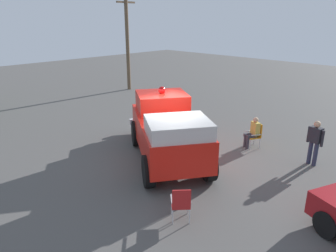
# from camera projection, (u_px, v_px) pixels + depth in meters

# --- Properties ---
(ground_plane) EXTENTS (60.00, 60.00, 0.00)m
(ground_plane) POSITION_uv_depth(u_px,v_px,m) (173.00, 160.00, 11.92)
(ground_plane) COLOR #514F4C
(vintage_fire_truck) EXTENTS (6.16, 5.10, 2.59)m
(vintage_fire_truck) POSITION_uv_depth(u_px,v_px,m) (167.00, 128.00, 11.71)
(vintage_fire_truck) COLOR black
(vintage_fire_truck) RESTS_ON ground
(lawn_chair_near_truck) EXTENTS (0.67, 0.67, 1.02)m
(lawn_chair_near_truck) POSITION_uv_depth(u_px,v_px,m) (256.00, 133.00, 12.92)
(lawn_chair_near_truck) COLOR #B7BABF
(lawn_chair_near_truck) RESTS_ON ground
(lawn_chair_by_car) EXTENTS (0.69, 0.69, 1.02)m
(lawn_chair_by_car) POSITION_uv_depth(u_px,v_px,m) (181.00, 202.00, 8.11)
(lawn_chair_by_car) COLOR #B7BABF
(lawn_chair_by_car) RESTS_ON ground
(spectator_seated) EXTENTS (0.59, 0.65, 1.29)m
(spectator_seated) POSITION_uv_depth(u_px,v_px,m) (253.00, 131.00, 12.85)
(spectator_seated) COLOR #383842
(spectator_seated) RESTS_ON ground
(spectator_standing) EXTENTS (0.65, 0.35, 1.68)m
(spectator_standing) POSITION_uv_depth(u_px,v_px,m) (315.00, 140.00, 11.23)
(spectator_standing) COLOR #2D334C
(spectator_standing) RESTS_ON ground
(utility_pole) EXTENTS (0.30, 1.70, 6.70)m
(utility_pole) POSITION_uv_depth(u_px,v_px,m) (127.00, 41.00, 22.41)
(utility_pole) COLOR brown
(utility_pole) RESTS_ON ground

